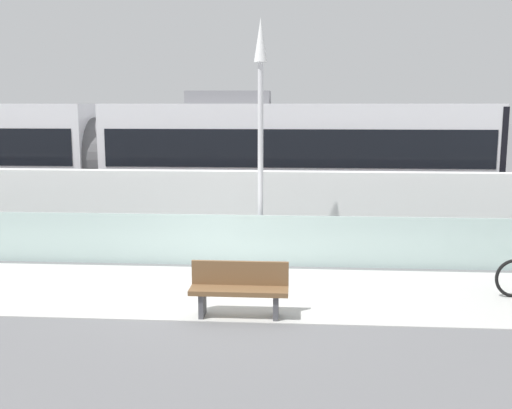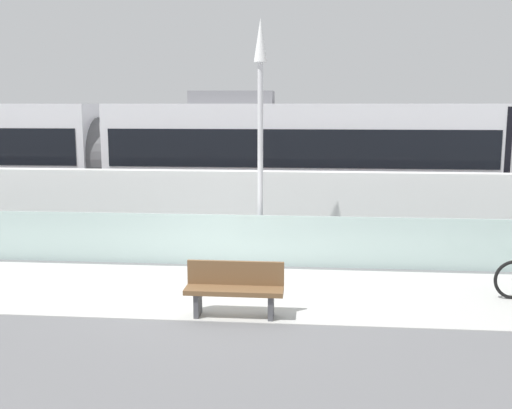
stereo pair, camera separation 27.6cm
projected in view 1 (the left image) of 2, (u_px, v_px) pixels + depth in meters
name	position (u px, v px, depth m)	size (l,w,h in m)	color
ground_plane	(218.00, 291.00, 11.14)	(200.00, 200.00, 0.00)	slate
bike_path_deck	(218.00, 291.00, 11.14)	(32.00, 3.20, 0.01)	beige
glass_parapet	(230.00, 240.00, 12.87)	(32.00, 0.05, 1.10)	#ADC6C1
concrete_barrier_wall	(238.00, 209.00, 14.58)	(32.00, 0.36, 1.85)	white
tram_rail_near	(247.00, 226.00, 17.18)	(32.00, 0.08, 0.01)	#595654
tram_rail_far	(251.00, 216.00, 18.59)	(32.00, 0.08, 0.01)	#595654
tram	(103.00, 157.00, 17.88)	(22.56, 2.54, 3.81)	silver
lamp_post_antenna	(261.00, 111.00, 12.67)	(0.28, 0.28, 5.20)	gray
bench	(239.00, 288.00, 9.76)	(1.60, 0.45, 0.89)	brown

